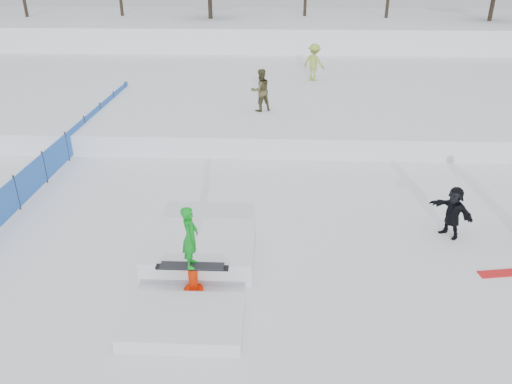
{
  "coord_description": "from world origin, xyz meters",
  "views": [
    {
      "loc": [
        1.02,
        -9.91,
        6.86
      ],
      "look_at": [
        0.5,
        2.0,
        1.1
      ],
      "focal_mm": 35.0,
      "sensor_mm": 36.0,
      "label": 1
    }
  ],
  "objects_px": {
    "safety_fence": "(67,146)",
    "spectator_dark": "(453,212)",
    "walker_olive": "(261,90)",
    "walker_ygreen": "(314,62)",
    "jib_rail_feature": "(197,265)"
  },
  "relations": [
    {
      "from": "safety_fence",
      "to": "walker_olive",
      "type": "relative_size",
      "value": 9.15
    },
    {
      "from": "safety_fence",
      "to": "jib_rail_feature",
      "type": "distance_m",
      "value": 8.97
    },
    {
      "from": "walker_olive",
      "to": "walker_ygreen",
      "type": "xyz_separation_m",
      "value": [
        2.55,
        5.6,
        0.06
      ]
    },
    {
      "from": "spectator_dark",
      "to": "jib_rail_feature",
      "type": "distance_m",
      "value": 6.81
    },
    {
      "from": "safety_fence",
      "to": "walker_ygreen",
      "type": "xyz_separation_m",
      "value": [
        9.37,
        9.52,
        1.18
      ]
    },
    {
      "from": "safety_fence",
      "to": "spectator_dark",
      "type": "xyz_separation_m",
      "value": [
        12.18,
        -4.77,
        0.16
      ]
    },
    {
      "from": "safety_fence",
      "to": "walker_olive",
      "type": "xyz_separation_m",
      "value": [
        6.82,
        3.92,
        1.12
      ]
    },
    {
      "from": "walker_olive",
      "to": "safety_fence",
      "type": "bearing_deg",
      "value": 1.58
    },
    {
      "from": "safety_fence",
      "to": "walker_olive",
      "type": "height_order",
      "value": "walker_olive"
    },
    {
      "from": "safety_fence",
      "to": "spectator_dark",
      "type": "relative_size",
      "value": 11.28
    },
    {
      "from": "walker_olive",
      "to": "jib_rail_feature",
      "type": "distance_m",
      "value": 10.97
    },
    {
      "from": "safety_fence",
      "to": "walker_ygreen",
      "type": "distance_m",
      "value": 13.41
    },
    {
      "from": "walker_olive",
      "to": "jib_rail_feature",
      "type": "bearing_deg",
      "value": 55.93
    },
    {
      "from": "walker_olive",
      "to": "walker_ygreen",
      "type": "relative_size",
      "value": 0.94
    },
    {
      "from": "walker_olive",
      "to": "spectator_dark",
      "type": "relative_size",
      "value": 1.23
    }
  ]
}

